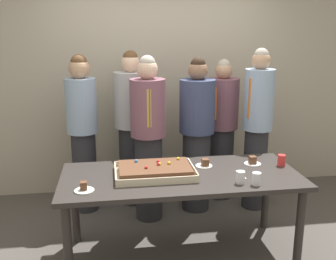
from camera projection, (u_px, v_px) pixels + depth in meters
The scene contains 17 objects.
ground_plane at pixel (180, 253), 3.45m from camera, with size 12.00×12.00×0.00m, color #4C4742.
interior_back_panel at pixel (157, 66), 4.60m from camera, with size 8.00×0.12×3.00m, color #B2A893.
party_table at pixel (181, 183), 3.28m from camera, with size 2.00×0.86×0.75m.
sheet_cake at pixel (155, 171), 3.23m from camera, with size 0.66×0.45×0.11m.
plated_slice_near_left at pixel (253, 162), 3.49m from camera, with size 0.15×0.15×0.08m.
plated_slice_near_right at pixel (84, 189), 2.92m from camera, with size 0.15×0.15×0.07m.
plated_slice_far_left at pixel (205, 164), 3.44m from camera, with size 0.15×0.15×0.07m.
drink_cup_nearest at pixel (241, 177), 3.06m from camera, with size 0.07×0.07×0.10m, color white.
drink_cup_middle at pixel (282, 160), 3.46m from camera, with size 0.07×0.07×0.10m, color red.
drink_cup_far_end at pixel (257, 179), 3.03m from camera, with size 0.07×0.07×0.10m, color white.
cake_server_utensil at pixel (241, 175), 3.24m from camera, with size 0.03×0.20×0.01m, color silver.
person_serving_front at pixel (197, 134), 4.12m from camera, with size 0.37×0.37×1.66m.
person_green_shirt_behind at pixel (132, 127), 4.28m from camera, with size 0.37×0.37×1.71m.
person_striped_tie_right at pixel (83, 131), 4.08m from camera, with size 0.32×0.32×1.69m.
person_far_right_suit at pixel (257, 127), 4.14m from camera, with size 0.31×0.31×1.75m.
person_left_edge_reaching at pixel (148, 137), 3.90m from camera, with size 0.35×0.35×1.69m.
person_back_corner at pixel (222, 128), 4.44m from camera, with size 0.36×0.36×1.61m.
Camera 1 is at (-0.57, -3.01, 1.93)m, focal length 41.51 mm.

